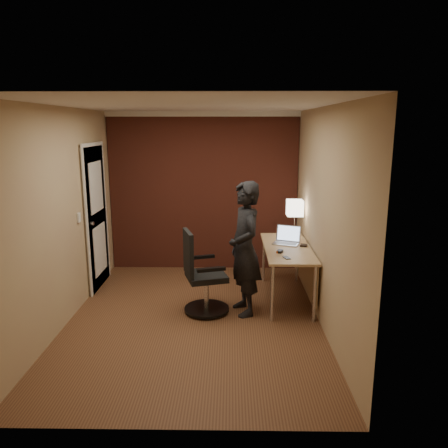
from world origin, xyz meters
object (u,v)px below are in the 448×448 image
Objects in this scene: desk_lamp at (295,208)px; mouse at (280,251)px; laptop at (287,238)px; person at (245,249)px; desk at (292,256)px; phone at (287,258)px; wallet at (304,245)px; office_chair at (201,278)px.

desk_lamp is 0.93m from mouse.
person is at bearing -133.79° from laptop.
desk_lamp is 0.32× the size of person.
phone is at bearing -105.73° from desk.
wallet is 0.11× the size of office_chair.
wallet is 0.07× the size of person.
desk is 15.00× the size of mouse.
office_chair is (-1.33, -0.49, -0.29)m from wallet.
person is (-0.50, 0.07, 0.09)m from phone.
person is (0.53, 0.02, 0.37)m from office_chair.
laptop is (-0.14, -0.33, -0.35)m from desk_lamp.
person is at bearing -127.71° from desk_lamp.
office_chair reaches higher than desk.
person is (-0.79, -0.47, 0.08)m from wallet.
wallet is at bearing -82.39° from desk_lamp.
phone is 1.07m from office_chair.
mouse is (-0.15, -0.46, -0.05)m from laptop.
wallet is (0.29, 0.54, 0.01)m from phone.
wallet is at bearing 12.60° from desk.
laptop reaches higher than mouse.
mouse is (-0.20, -0.27, 0.14)m from desk.
desk is 0.21m from wallet.
person is at bearing 153.89° from phone.
desk_lamp is 0.50m from laptop.
wallet is 1.44m from office_chair.
desk is 1.27m from office_chair.
phone is 0.52m from person.
person reaches higher than desk_lamp.
office_chair is at bearing -104.56° from person.
mouse is at bearing -107.84° from laptop.
laptop is at bearing 64.62° from phone.
desk_lamp is at bearing 125.72° from person.
mouse is at bearing 10.36° from office_chair.
wallet reaches higher than phone.
mouse reaches higher than wallet.
phone is at bearing -51.93° from mouse.
wallet is (0.20, -0.15, -0.05)m from laptop.
desk is 0.27m from laptop.
wallet reaches higher than desk.
laptop is at bearing -112.80° from desk_lamp.
desk_lamp is 4.65× the size of phone.
person is at bearing -149.51° from wallet.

